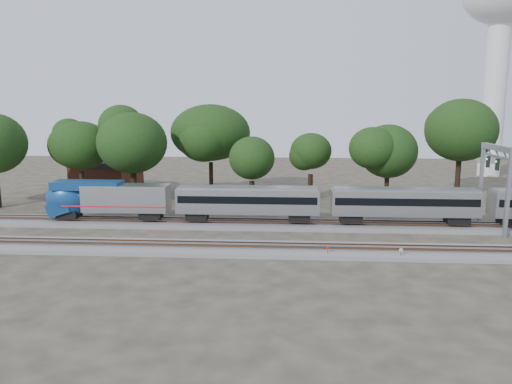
# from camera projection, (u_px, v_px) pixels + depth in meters

# --- Properties ---
(ground) EXTENTS (160.00, 160.00, 0.00)m
(ground) POSITION_uv_depth(u_px,v_px,m) (265.00, 240.00, 51.56)
(ground) COLOR #383328
(ground) RESTS_ON ground
(track_far) EXTENTS (160.00, 5.00, 0.73)m
(track_far) POSITION_uv_depth(u_px,v_px,m) (268.00, 224.00, 57.42)
(track_far) COLOR slate
(track_far) RESTS_ON ground
(track_near) EXTENTS (160.00, 5.00, 0.73)m
(track_near) POSITION_uv_depth(u_px,v_px,m) (263.00, 249.00, 47.59)
(track_near) COLOR slate
(track_near) RESTS_ON ground
(train) EXTENTS (102.51, 2.92, 4.30)m
(train) POSITION_uv_depth(u_px,v_px,m) (486.00, 203.00, 55.37)
(train) COLOR #B1B4B9
(train) RESTS_ON ground
(switch_stand_red) EXTENTS (0.31, 0.14, 1.00)m
(switch_stand_red) POSITION_uv_depth(u_px,v_px,m) (328.00, 250.00, 45.82)
(switch_stand_red) COLOR #512D19
(switch_stand_red) RESTS_ON ground
(switch_stand_white) EXTENTS (0.34, 0.07, 1.07)m
(switch_stand_white) POSITION_uv_depth(u_px,v_px,m) (401.00, 252.00, 45.02)
(switch_stand_white) COLOR #512D19
(switch_stand_white) RESTS_ON ground
(switch_lever) EXTENTS (0.57, 0.44, 0.30)m
(switch_lever) POSITION_uv_depth(u_px,v_px,m) (349.00, 258.00, 45.17)
(switch_lever) COLOR #512D19
(switch_lever) RESTS_ON ground
(water_tower) EXTENTS (14.65, 14.65, 40.56)m
(water_tower) POSITION_uv_depth(u_px,v_px,m) (501.00, 15.00, 92.13)
(water_tower) COLOR silver
(water_tower) RESTS_ON ground
(signal_gantry) EXTENTS (0.66, 7.81, 9.49)m
(signal_gantry) POSITION_uv_depth(u_px,v_px,m) (495.00, 168.00, 54.64)
(signal_gantry) COLOR gray
(signal_gantry) RESTS_ON ground
(brick_building) EXTENTS (11.27, 9.05, 4.79)m
(brick_building) POSITION_uv_depth(u_px,v_px,m) (106.00, 175.00, 81.23)
(brick_building) COLOR brown
(brick_building) RESTS_ON ground
(tree_1) EXTENTS (8.22, 8.22, 11.59)m
(tree_1) POSITION_uv_depth(u_px,v_px,m) (80.00, 145.00, 70.62)
(tree_1) COLOR black
(tree_1) RESTS_ON ground
(tree_2) EXTENTS (8.79, 8.79, 12.39)m
(tree_2) POSITION_uv_depth(u_px,v_px,m) (132.00, 143.00, 67.68)
(tree_2) COLOR black
(tree_2) RESTS_ON ground
(tree_3) EXTENTS (9.79, 9.79, 13.80)m
(tree_3) POSITION_uv_depth(u_px,v_px,m) (210.00, 133.00, 74.35)
(tree_3) COLOR black
(tree_3) RESTS_ON ground
(tree_4) EXTENTS (6.93, 6.93, 9.77)m
(tree_4) POSITION_uv_depth(u_px,v_px,m) (252.00, 158.00, 65.84)
(tree_4) COLOR black
(tree_4) RESTS_ON ground
(tree_5) EXTENTS (7.37, 7.37, 10.40)m
(tree_5) POSITION_uv_depth(u_px,v_px,m) (311.00, 151.00, 70.87)
(tree_5) COLOR black
(tree_5) RESTS_ON ground
(tree_6) EXTENTS (7.76, 7.76, 10.95)m
(tree_6) POSITION_uv_depth(u_px,v_px,m) (388.00, 151.00, 66.49)
(tree_6) COLOR black
(tree_6) RESTS_ON ground
(tree_7) EXTENTS (10.19, 10.19, 14.37)m
(tree_7) POSITION_uv_depth(u_px,v_px,m) (461.00, 130.00, 73.72)
(tree_7) COLOR black
(tree_7) RESTS_ON ground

